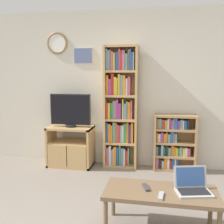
{
  "coord_description": "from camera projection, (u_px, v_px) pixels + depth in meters",
  "views": [
    {
      "loc": [
        0.71,
        -2.07,
        1.58
      ],
      "look_at": [
        0.08,
        1.26,
        1.07
      ],
      "focal_mm": 42.0,
      "sensor_mm": 36.0,
      "label": 1
    }
  ],
  "objects": [
    {
      "name": "wall_back",
      "position": [
        119.0,
        89.0,
        4.44
      ],
      "size": [
        7.0,
        0.09,
        2.6
      ],
      "color": "beige",
      "rests_on": "ground_plane"
    },
    {
      "name": "tv_stand",
      "position": [
        71.0,
        146.0,
        4.45
      ],
      "size": [
        0.75,
        0.43,
        0.68
      ],
      "color": "tan",
      "rests_on": "ground_plane"
    },
    {
      "name": "television",
      "position": [
        70.0,
        110.0,
        4.37
      ],
      "size": [
        0.69,
        0.18,
        0.55
      ],
      "color": "black",
      "rests_on": "tv_stand"
    },
    {
      "name": "bookshelf_tall",
      "position": [
        120.0,
        108.0,
        4.33
      ],
      "size": [
        0.55,
        0.25,
        2.01
      ],
      "color": "tan",
      "rests_on": "ground_plane"
    },
    {
      "name": "bookshelf_short",
      "position": [
        173.0,
        143.0,
        4.25
      ],
      "size": [
        0.67,
        0.25,
        0.92
      ],
      "color": "tan",
      "rests_on": "ground_plane"
    },
    {
      "name": "coffee_table",
      "position": [
        161.0,
        195.0,
        2.59
      ],
      "size": [
        1.12,
        0.49,
        0.43
      ],
      "color": "brown",
      "rests_on": "ground_plane"
    },
    {
      "name": "laptop",
      "position": [
        192.0,
        186.0,
        2.56
      ],
      "size": [
        0.38,
        0.32,
        0.23
      ],
      "rotation": [
        0.0,
        0.0,
        0.24
      ],
      "color": "#B7BABC",
      "rests_on": "coffee_table"
    },
    {
      "name": "remote_near_laptop",
      "position": [
        146.0,
        187.0,
        2.64
      ],
      "size": [
        0.09,
        0.17,
        0.02
      ],
      "rotation": [
        0.0,
        0.0,
        0.31
      ],
      "color": "#38383A",
      "rests_on": "coffee_table"
    },
    {
      "name": "remote_far_from_laptop",
      "position": [
        161.0,
        196.0,
        2.46
      ],
      "size": [
        0.06,
        0.16,
        0.02
      ],
      "rotation": [
        0.0,
        0.0,
        6.19
      ],
      "color": "#99999E",
      "rests_on": "coffee_table"
    }
  ]
}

